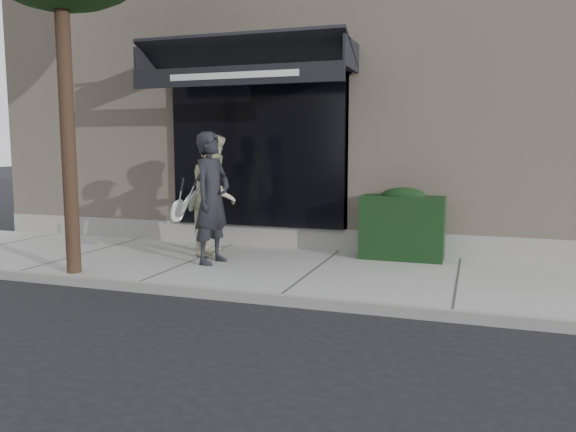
% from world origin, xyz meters
% --- Properties ---
extents(ground, '(80.00, 80.00, 0.00)m').
position_xyz_m(ground, '(0.00, 0.00, 0.00)').
color(ground, black).
rests_on(ground, ground).
extents(sidewalk, '(20.00, 3.00, 0.12)m').
position_xyz_m(sidewalk, '(0.00, 0.00, 0.06)').
color(sidewalk, gray).
rests_on(sidewalk, ground).
extents(curb, '(20.00, 0.10, 0.14)m').
position_xyz_m(curb, '(0.00, -1.55, 0.07)').
color(curb, gray).
rests_on(curb, ground).
extents(building_facade, '(14.30, 8.04, 5.64)m').
position_xyz_m(building_facade, '(-0.01, 4.96, 2.74)').
color(building_facade, '#BFAB92').
rests_on(building_facade, ground).
extents(hedge, '(1.30, 0.70, 1.14)m').
position_xyz_m(hedge, '(1.10, 1.25, 0.66)').
color(hedge, black).
rests_on(hedge, sidewalk).
extents(pedestrian_front, '(0.80, 0.91, 2.01)m').
position_xyz_m(pedestrian_front, '(-1.61, -0.08, 1.12)').
color(pedestrian_front, black).
rests_on(pedestrian_front, sidewalk).
extents(pedestrian_back, '(0.96, 1.12, 2.00)m').
position_xyz_m(pedestrian_back, '(-1.91, 0.63, 1.12)').
color(pedestrian_back, beige).
rests_on(pedestrian_back, sidewalk).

